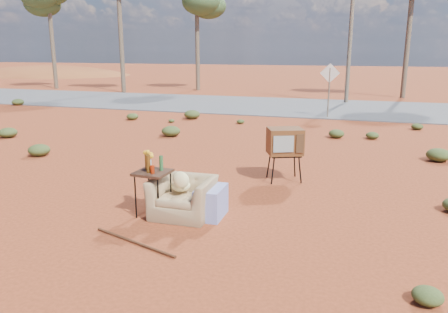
% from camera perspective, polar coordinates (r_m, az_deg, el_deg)
% --- Properties ---
extents(ground, '(140.00, 140.00, 0.00)m').
position_cam_1_polar(ground, '(7.33, -6.53, -8.18)').
color(ground, '#963B1E').
rests_on(ground, ground).
extents(highway, '(140.00, 7.00, 0.04)m').
position_cam_1_polar(highway, '(21.54, 10.00, 6.41)').
color(highway, '#565659').
rests_on(highway, ground).
extents(dirt_mound, '(26.00, 18.00, 2.00)m').
position_cam_1_polar(dirt_mound, '(51.96, -21.93, 9.88)').
color(dirt_mound, brown).
rests_on(dirt_mound, ground).
extents(armchair, '(1.19, 0.77, 0.88)m').
position_cam_1_polar(armchair, '(7.33, -4.75, -4.72)').
color(armchair, '#957851').
rests_on(armchair, ground).
extents(tv_unit, '(0.86, 0.78, 1.13)m').
position_cam_1_polar(tv_unit, '(9.25, 7.96, 1.88)').
color(tv_unit, black).
rests_on(tv_unit, ground).
extents(side_table, '(0.57, 0.57, 1.08)m').
position_cam_1_polar(side_table, '(7.36, -9.44, -1.64)').
color(side_table, '#3B2115').
rests_on(side_table, ground).
extents(rusty_bar, '(1.54, 0.55, 0.04)m').
position_cam_1_polar(rusty_bar, '(6.57, -11.65, -10.88)').
color(rusty_bar, '#4E2B14').
rests_on(rusty_bar, ground).
extents(road_sign, '(0.78, 0.06, 2.19)m').
position_cam_1_polar(road_sign, '(18.27, 13.61, 9.61)').
color(road_sign, brown).
rests_on(road_sign, ground).
extents(eucalyptus_far_left, '(3.20, 3.20, 7.10)m').
position_cam_1_polar(eucalyptus_far_left, '(33.61, -21.95, 18.39)').
color(eucalyptus_far_left, brown).
rests_on(eucalyptus_far_left, ground).
extents(eucalyptus_near_left, '(3.20, 3.20, 6.60)m').
position_cam_1_polar(eucalyptus_near_left, '(30.31, -3.57, 18.98)').
color(eucalyptus_near_left, brown).
rests_on(eucalyptus_near_left, ground).
extents(utility_pole_center, '(1.40, 0.20, 8.00)m').
position_cam_1_polar(utility_pole_center, '(23.74, 16.31, 16.74)').
color(utility_pole_center, brown).
rests_on(utility_pole_center, ground).
extents(scrub_patch, '(17.49, 8.07, 0.33)m').
position_cam_1_polar(scrub_patch, '(11.50, -1.37, 0.80)').
color(scrub_patch, '#404F22').
rests_on(scrub_patch, ground).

